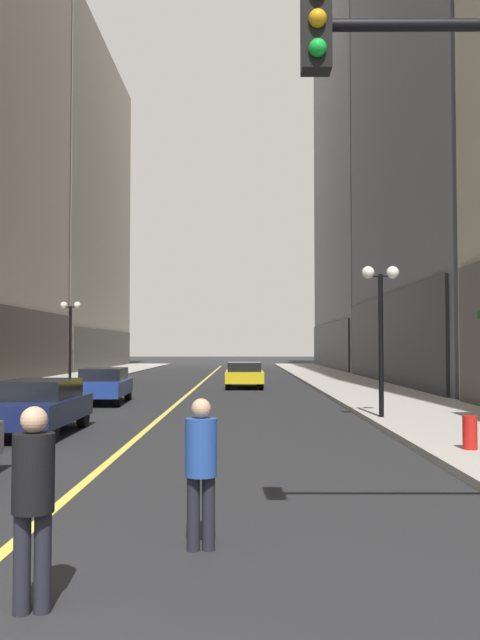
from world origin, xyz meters
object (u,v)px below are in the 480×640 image
(street_lamp_right_mid, at_px, (381,307))
(fire_hydrant_right, at_px, (470,436))
(pedestrian_in_blue_hoodie, at_px, (201,462))
(car_blue, at_px, (104,384))
(pedestrian_in_black_coat, at_px, (33,492))
(car_navy, at_px, (37,405))
(street_lamp_left_far, at_px, (70,325))
(car_yellow, at_px, (244,374))

(street_lamp_right_mid, bearing_deg, fire_hydrant_right, -85.20)
(street_lamp_right_mid, height_order, fire_hydrant_right, street_lamp_right_mid)
(pedestrian_in_blue_hoodie, bearing_deg, car_blue, 104.92)
(pedestrian_in_black_coat, height_order, pedestrian_in_blue_hoodie, pedestrian_in_black_coat)
(car_navy, bearing_deg, fire_hydrant_right, -19.20)
(pedestrian_in_blue_hoodie, distance_m, fire_hydrant_right, 7.71)
(car_navy, relative_size, car_blue, 1.00)
(car_blue, height_order, pedestrian_in_blue_hoodie, pedestrian_in_blue_hoodie)
(car_blue, height_order, fire_hydrant_right, car_blue)
(street_lamp_left_far, xyz_separation_m, fire_hydrant_right, (13.30, -21.23, -2.86))
(street_lamp_left_far, bearing_deg, car_yellow, 2.36)
(pedestrian_in_black_coat, distance_m, pedestrian_in_blue_hoodie, 2.10)
(car_navy, xyz_separation_m, car_yellow, (5.06, 18.31, 0.00))
(pedestrian_in_black_coat, xyz_separation_m, street_lamp_right_mid, (5.60, 13.61, 2.29))
(car_yellow, bearing_deg, pedestrian_in_black_coat, -93.35)
(car_yellow, height_order, pedestrian_in_blue_hoodie, pedestrian_in_blue_hoodie)
(car_navy, bearing_deg, pedestrian_in_black_coat, -72.97)
(car_blue, bearing_deg, car_navy, -88.49)
(street_lamp_right_mid, bearing_deg, car_yellow, 103.95)
(fire_hydrant_right, bearing_deg, pedestrian_in_black_coat, -128.55)
(car_navy, distance_m, car_blue, 8.90)
(pedestrian_in_black_coat, xyz_separation_m, pedestrian_in_blue_hoodie, (1.26, 1.68, -0.04))
(pedestrian_in_black_coat, height_order, fire_hydrant_right, pedestrian_in_black_coat)
(street_lamp_right_mid, bearing_deg, pedestrian_in_black_coat, -112.35)
(car_blue, bearing_deg, street_lamp_right_mid, -34.16)
(car_navy, relative_size, street_lamp_left_far, 0.96)
(car_yellow, bearing_deg, fire_hydrant_right, -78.53)
(pedestrian_in_black_coat, bearing_deg, car_blue, 100.24)
(car_blue, relative_size, pedestrian_in_blue_hoodie, 2.66)
(pedestrian_in_blue_hoodie, relative_size, street_lamp_left_far, 0.36)
(pedestrian_in_black_coat, distance_m, fire_hydrant_right, 9.80)
(street_lamp_left_far, relative_size, fire_hydrant_right, 5.54)
(car_navy, height_order, street_lamp_right_mid, street_lamp_right_mid)
(pedestrian_in_blue_hoodie, bearing_deg, street_lamp_right_mid, 70.01)
(car_blue, xyz_separation_m, car_yellow, (5.30, 9.41, 0.00))
(street_lamp_left_far, bearing_deg, fire_hydrant_right, -57.93)
(car_yellow, distance_m, street_lamp_right_mid, 16.31)
(car_navy, xyz_separation_m, street_lamp_left_far, (-3.85, 17.94, 2.54))
(car_yellow, relative_size, street_lamp_right_mid, 1.08)
(car_navy, bearing_deg, street_lamp_left_far, 102.12)
(car_blue, relative_size, pedestrian_in_black_coat, 2.56)
(pedestrian_in_black_coat, height_order, street_lamp_right_mid, street_lamp_right_mid)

